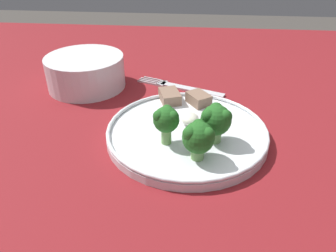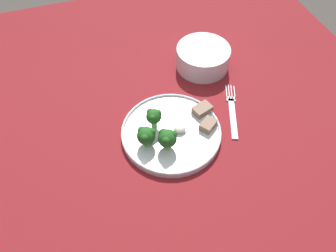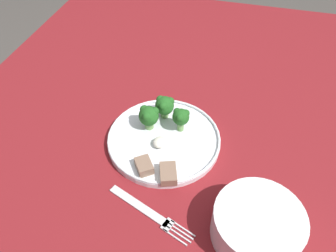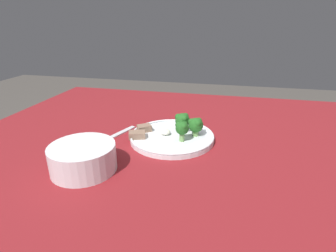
% 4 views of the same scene
% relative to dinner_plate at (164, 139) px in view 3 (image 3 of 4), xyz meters
% --- Properties ---
extents(table, '(1.31, 1.17, 0.74)m').
position_rel_dinner_plate_xyz_m(table, '(-0.05, 0.07, -0.09)').
color(table, maroon).
rests_on(table, ground_plane).
extents(dinner_plate, '(0.24, 0.24, 0.02)m').
position_rel_dinner_plate_xyz_m(dinner_plate, '(0.00, 0.00, 0.00)').
color(dinner_plate, white).
rests_on(dinner_plate, table).
extents(fork, '(0.08, 0.17, 0.00)m').
position_rel_dinner_plate_xyz_m(fork, '(0.17, 0.02, -0.01)').
color(fork, silver).
rests_on(fork, table).
extents(cream_bowl, '(0.15, 0.15, 0.06)m').
position_rel_dinner_plate_xyz_m(cream_bowl, '(0.16, 0.20, 0.02)').
color(cream_bowl, silver).
rests_on(cream_bowl, table).
extents(broccoli_floret_near_rim_left, '(0.04, 0.04, 0.06)m').
position_rel_dinner_plate_xyz_m(broccoli_floret_near_rim_left, '(-0.02, -0.04, 0.04)').
color(broccoli_floret_near_rim_left, '#709E56').
rests_on(broccoli_floret_near_rim_left, dinner_plate).
extents(broccoli_floret_center_left, '(0.04, 0.04, 0.06)m').
position_rel_dinner_plate_xyz_m(broccoli_floret_center_left, '(-0.03, 0.03, 0.04)').
color(broccoli_floret_center_left, '#709E56').
rests_on(broccoli_floret_center_left, dinner_plate).
extents(broccoli_floret_back_left, '(0.04, 0.04, 0.05)m').
position_rel_dinner_plate_xyz_m(broccoli_floret_back_left, '(-0.07, -0.02, 0.04)').
color(broccoli_floret_back_left, '#709E56').
rests_on(broccoli_floret_back_left, dinner_plate).
extents(meat_slice_front_slice, '(0.05, 0.04, 0.02)m').
position_rel_dinner_plate_xyz_m(meat_slice_front_slice, '(0.09, 0.03, 0.01)').
color(meat_slice_front_slice, '#846651').
rests_on(meat_slice_front_slice, dinner_plate).
extents(meat_slice_middle_slice, '(0.05, 0.05, 0.02)m').
position_rel_dinner_plate_xyz_m(meat_slice_middle_slice, '(0.09, -0.02, 0.01)').
color(meat_slice_middle_slice, '#846651').
rests_on(meat_slice_middle_slice, dinner_plate).
extents(sauce_dollop, '(0.03, 0.03, 0.02)m').
position_rel_dinner_plate_xyz_m(sauce_dollop, '(0.02, -0.00, 0.01)').
color(sauce_dollop, silver).
rests_on(sauce_dollop, dinner_plate).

